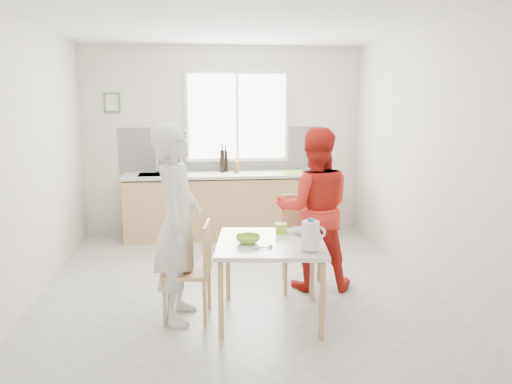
{
  "coord_description": "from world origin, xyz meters",
  "views": [
    {
      "loc": [
        -0.37,
        -5.02,
        1.97
      ],
      "look_at": [
        0.24,
        0.2,
        0.97
      ],
      "focal_mm": 35.0,
      "sensor_mm": 36.0,
      "label": 1
    }
  ],
  "objects_px": {
    "chair_far": "(303,237)",
    "wine_bottle_b": "(226,161)",
    "person_red": "(314,209)",
    "bowl_white": "(303,231)",
    "bowl_green": "(248,239)",
    "milk_jug": "(311,235)",
    "dining_table": "(271,249)",
    "person_white": "(178,224)",
    "chair_left": "(194,266)",
    "wine_bottle_a": "(222,161)"
  },
  "relations": [
    {
      "from": "person_white",
      "to": "person_red",
      "type": "distance_m",
      "value": 1.5
    },
    {
      "from": "chair_far",
      "to": "bowl_white",
      "type": "relative_size",
      "value": 4.79
    },
    {
      "from": "chair_left",
      "to": "bowl_green",
      "type": "bearing_deg",
      "value": 84.09
    },
    {
      "from": "bowl_white",
      "to": "bowl_green",
      "type": "bearing_deg",
      "value": -156.44
    },
    {
      "from": "person_red",
      "to": "bowl_white",
      "type": "bearing_deg",
      "value": 73.61
    },
    {
      "from": "dining_table",
      "to": "person_red",
      "type": "height_order",
      "value": "person_red"
    },
    {
      "from": "chair_left",
      "to": "bowl_white",
      "type": "distance_m",
      "value": 1.05
    },
    {
      "from": "dining_table",
      "to": "wine_bottle_b",
      "type": "xyz_separation_m",
      "value": [
        -0.23,
        2.95,
        0.42
      ]
    },
    {
      "from": "wine_bottle_a",
      "to": "wine_bottle_b",
      "type": "relative_size",
      "value": 1.07
    },
    {
      "from": "dining_table",
      "to": "chair_left",
      "type": "height_order",
      "value": "chair_left"
    },
    {
      "from": "chair_left",
      "to": "wine_bottle_a",
      "type": "bearing_deg",
      "value": 179.32
    },
    {
      "from": "wine_bottle_a",
      "to": "chair_far",
      "type": "bearing_deg",
      "value": -70.77
    },
    {
      "from": "chair_left",
      "to": "chair_far",
      "type": "bearing_deg",
      "value": 128.53
    },
    {
      "from": "chair_far",
      "to": "wine_bottle_a",
      "type": "bearing_deg",
      "value": 116.63
    },
    {
      "from": "person_red",
      "to": "milk_jug",
      "type": "bearing_deg",
      "value": 82.87
    },
    {
      "from": "milk_jug",
      "to": "wine_bottle_b",
      "type": "bearing_deg",
      "value": 106.4
    },
    {
      "from": "bowl_green",
      "to": "wine_bottle_a",
      "type": "xyz_separation_m",
      "value": [
        -0.08,
        2.9,
        0.32
      ]
    },
    {
      "from": "bowl_white",
      "to": "wine_bottle_a",
      "type": "xyz_separation_m",
      "value": [
        -0.61,
        2.67,
        0.33
      ]
    },
    {
      "from": "dining_table",
      "to": "person_white",
      "type": "distance_m",
      "value": 0.85
    },
    {
      "from": "person_white",
      "to": "wine_bottle_a",
      "type": "height_order",
      "value": "person_white"
    },
    {
      "from": "dining_table",
      "to": "milk_jug",
      "type": "bearing_deg",
      "value": -48.19
    },
    {
      "from": "wine_bottle_b",
      "to": "bowl_white",
      "type": "bearing_deg",
      "value": -78.41
    },
    {
      "from": "bowl_white",
      "to": "milk_jug",
      "type": "distance_m",
      "value": 0.54
    },
    {
      "from": "milk_jug",
      "to": "wine_bottle_b",
      "type": "xyz_separation_m",
      "value": [
        -0.52,
        3.27,
        0.21
      ]
    },
    {
      "from": "chair_left",
      "to": "bowl_white",
      "type": "bearing_deg",
      "value": 104.27
    },
    {
      "from": "milk_jug",
      "to": "bowl_green",
      "type": "bearing_deg",
      "value": 156.34
    },
    {
      "from": "dining_table",
      "to": "bowl_white",
      "type": "height_order",
      "value": "bowl_white"
    },
    {
      "from": "dining_table",
      "to": "chair_left",
      "type": "distance_m",
      "value": 0.7
    },
    {
      "from": "chair_left",
      "to": "wine_bottle_a",
      "type": "relative_size",
      "value": 2.77
    },
    {
      "from": "bowl_white",
      "to": "wine_bottle_b",
      "type": "height_order",
      "value": "wine_bottle_b"
    },
    {
      "from": "chair_left",
      "to": "person_white",
      "type": "xyz_separation_m",
      "value": [
        -0.14,
        0.02,
        0.39
      ]
    },
    {
      "from": "dining_table",
      "to": "bowl_green",
      "type": "distance_m",
      "value": 0.23
    },
    {
      "from": "dining_table",
      "to": "milk_jug",
      "type": "distance_m",
      "value": 0.48
    },
    {
      "from": "dining_table",
      "to": "chair_far",
      "type": "relative_size",
      "value": 1.1
    },
    {
      "from": "person_red",
      "to": "milk_jug",
      "type": "height_order",
      "value": "person_red"
    },
    {
      "from": "chair_far",
      "to": "wine_bottle_a",
      "type": "xyz_separation_m",
      "value": [
        -0.73,
        2.11,
        0.55
      ]
    },
    {
      "from": "dining_table",
      "to": "bowl_white",
      "type": "bearing_deg",
      "value": 32.4
    },
    {
      "from": "bowl_white",
      "to": "milk_jug",
      "type": "relative_size",
      "value": 0.78
    },
    {
      "from": "chair_far",
      "to": "wine_bottle_b",
      "type": "relative_size",
      "value": 3.2
    },
    {
      "from": "milk_jug",
      "to": "person_red",
      "type": "bearing_deg",
      "value": 82.87
    },
    {
      "from": "chair_far",
      "to": "bowl_white",
      "type": "bearing_deg",
      "value": -94.99
    },
    {
      "from": "chair_far",
      "to": "person_red",
      "type": "bearing_deg",
      "value": -20.32
    },
    {
      "from": "chair_far",
      "to": "bowl_green",
      "type": "height_order",
      "value": "chair_far"
    },
    {
      "from": "chair_far",
      "to": "bowl_white",
      "type": "distance_m",
      "value": 0.62
    },
    {
      "from": "dining_table",
      "to": "chair_far",
      "type": "bearing_deg",
      "value": 59.55
    },
    {
      "from": "chair_far",
      "to": "bowl_white",
      "type": "xyz_separation_m",
      "value": [
        -0.12,
        -0.56,
        0.22
      ]
    },
    {
      "from": "dining_table",
      "to": "wine_bottle_b",
      "type": "distance_m",
      "value": 2.99
    },
    {
      "from": "bowl_white",
      "to": "wine_bottle_b",
      "type": "bearing_deg",
      "value": 101.59
    },
    {
      "from": "person_red",
      "to": "bowl_green",
      "type": "xyz_separation_m",
      "value": [
        -0.76,
        -0.74,
        -0.08
      ]
    },
    {
      "from": "person_white",
      "to": "milk_jug",
      "type": "height_order",
      "value": "person_white"
    }
  ]
}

